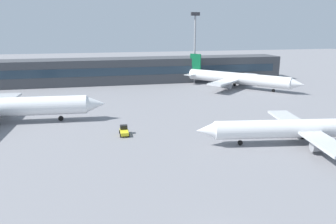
% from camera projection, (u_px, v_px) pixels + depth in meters
% --- Properties ---
extents(ground_plane, '(400.00, 400.00, 0.00)m').
position_uv_depth(ground_plane, '(154.00, 126.00, 70.51)').
color(ground_plane, gray).
extents(terminal_building, '(118.08, 12.13, 9.00)m').
position_uv_depth(terminal_building, '(127.00, 70.00, 123.21)').
color(terminal_building, '#3F4247').
rests_on(terminal_building, ground_plane).
extents(airplane_near, '(37.56, 26.40, 9.30)m').
position_uv_depth(airplane_near, '(299.00, 129.00, 59.64)').
color(airplane_near, white).
rests_on(airplane_near, ground_plane).
extents(airplane_far, '(31.87, 34.36, 10.72)m').
position_uv_depth(airplane_far, '(238.00, 78.00, 112.70)').
color(airplane_far, silver).
rests_on(airplane_far, ground_plane).
extents(baggage_tug_yellow, '(1.86, 3.62, 1.75)m').
position_uv_depth(baggage_tug_yellow, '(124.00, 131.00, 65.00)').
color(baggage_tug_yellow, yellow).
rests_on(baggage_tug_yellow, ground_plane).
extents(floodlight_tower_west, '(3.20, 0.80, 25.23)m').
position_uv_depth(floodlight_tower_west, '(195.00, 43.00, 120.35)').
color(floodlight_tower_west, gray).
rests_on(floodlight_tower_west, ground_plane).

